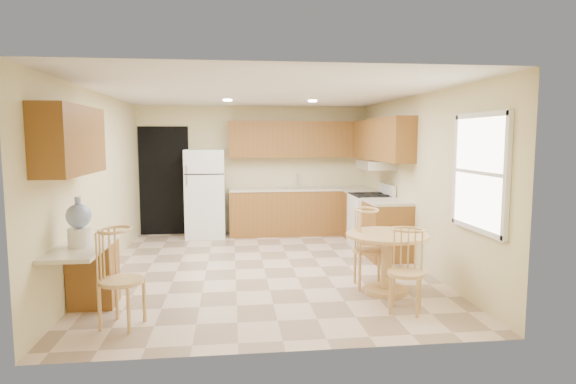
{
  "coord_description": "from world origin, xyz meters",
  "views": [
    {
      "loc": [
        -0.46,
        -6.77,
        1.87
      ],
      "look_at": [
        0.38,
        0.3,
        1.07
      ],
      "focal_mm": 30.0,
      "sensor_mm": 36.0,
      "label": 1
    }
  ],
  "objects": [
    {
      "name": "stove",
      "position": [
        1.92,
        1.18,
        0.47
      ],
      "size": [
        0.65,
        0.76,
        1.09
      ],
      "color": "white",
      "rests_on": "floor"
    },
    {
      "name": "chair_table_b",
      "position": [
        1.4,
        -2.0,
        0.55
      ],
      "size": [
        0.4,
        0.45,
        0.89
      ],
      "rotation": [
        0.0,
        0.0,
        2.67
      ],
      "color": "tan",
      "rests_on": "floor"
    },
    {
      "name": "water_crock",
      "position": [
        -2.0,
        -1.74,
        1.0
      ],
      "size": [
        0.25,
        0.25,
        0.51
      ],
      "color": "white",
      "rests_on": "desk_top"
    },
    {
      "name": "window",
      "position": [
        2.23,
        -1.85,
        1.5
      ],
      "size": [
        0.06,
        1.12,
        1.3
      ],
      "color": "white",
      "rests_on": "wall_right"
    },
    {
      "name": "ceiling",
      "position": [
        0.0,
        0.0,
        2.5
      ],
      "size": [
        4.5,
        5.5,
        0.02
      ],
      "primitive_type": "cube",
      "color": "white",
      "rests_on": "wall_back"
    },
    {
      "name": "chair_table_a",
      "position": [
        1.26,
        -1.11,
        0.6
      ],
      "size": [
        0.44,
        0.56,
        0.98
      ],
      "rotation": [
        0.0,
        0.0,
        -1.65
      ],
      "color": "tan",
      "rests_on": "floor"
    },
    {
      "name": "upper_cab_right",
      "position": [
        2.08,
        1.21,
        1.85
      ],
      "size": [
        0.33,
        2.42,
        0.7
      ],
      "primitive_type": "cube",
      "color": "brown",
      "rests_on": "wall_right"
    },
    {
      "name": "base_cab_back",
      "position": [
        0.88,
        2.45,
        0.43
      ],
      "size": [
        2.75,
        0.6,
        0.87
      ],
      "primitive_type": "cube",
      "color": "brown",
      "rests_on": "floor"
    },
    {
      "name": "floor",
      "position": [
        0.0,
        0.0,
        0.0
      ],
      "size": [
        5.5,
        5.5,
        0.0
      ],
      "primitive_type": "plane",
      "color": "beige",
      "rests_on": "ground"
    },
    {
      "name": "wall_left",
      "position": [
        -2.25,
        0.0,
        1.25
      ],
      "size": [
        0.02,
        5.5,
        2.5
      ],
      "primitive_type": "cube",
      "color": "beige",
      "rests_on": "floor"
    },
    {
      "name": "dining_table",
      "position": [
        1.4,
        -1.26,
        0.48
      ],
      "size": [
        0.98,
        0.98,
        0.73
      ],
      "rotation": [
        0.0,
        0.0,
        -0.27
      ],
      "color": "tan",
      "rests_on": "floor"
    },
    {
      "name": "counter_back",
      "position": [
        0.88,
        2.45,
        0.89
      ],
      "size": [
        2.75,
        0.63,
        0.04
      ],
      "primitive_type": "cube",
      "color": "beige",
      "rests_on": "base_cab_back"
    },
    {
      "name": "counter_right_a",
      "position": [
        1.95,
        1.85,
        0.89
      ],
      "size": [
        0.63,
        0.59,
        0.04
      ],
      "primitive_type": "cube",
      "color": "beige",
      "rests_on": "base_cab_right_a"
    },
    {
      "name": "wall_front",
      "position": [
        0.0,
        -2.75,
        1.25
      ],
      "size": [
        4.5,
        0.02,
        2.5
      ],
      "primitive_type": "cube",
      "color": "beige",
      "rests_on": "floor"
    },
    {
      "name": "upper_cab_back",
      "position": [
        0.88,
        2.58,
        1.85
      ],
      "size": [
        2.75,
        0.33,
        0.7
      ],
      "primitive_type": "cube",
      "color": "brown",
      "rests_on": "wall_back"
    },
    {
      "name": "counter_right_b",
      "position": [
        1.95,
        0.4,
        0.89
      ],
      "size": [
        0.63,
        0.8,
        0.04
      ],
      "primitive_type": "cube",
      "color": "beige",
      "rests_on": "base_cab_right_b"
    },
    {
      "name": "range_hood",
      "position": [
        2.0,
        1.18,
        1.42
      ],
      "size": [
        0.5,
        0.76,
        0.14
      ],
      "primitive_type": "cube",
      "color": "silver",
      "rests_on": "upper_cab_right"
    },
    {
      "name": "can_light_b",
      "position": [
        0.9,
        1.2,
        2.48
      ],
      "size": [
        0.14,
        0.14,
        0.02
      ],
      "primitive_type": "cylinder",
      "color": "white",
      "rests_on": "ceiling"
    },
    {
      "name": "wall_back",
      "position": [
        0.0,
        2.75,
        1.25
      ],
      "size": [
        4.5,
        0.02,
        2.5
      ],
      "primitive_type": "cube",
      "color": "beige",
      "rests_on": "floor"
    },
    {
      "name": "chair_desk",
      "position": [
        -1.55,
        -2.07,
        0.59
      ],
      "size": [
        0.43,
        0.56,
        0.98
      ],
      "rotation": [
        0.0,
        0.0,
        -1.89
      ],
      "color": "tan",
      "rests_on": "floor"
    },
    {
      "name": "refrigerator",
      "position": [
        -0.95,
        2.4,
        0.83
      ],
      "size": [
        0.73,
        0.71,
        1.66
      ],
      "color": "white",
      "rests_on": "floor"
    },
    {
      "name": "sink",
      "position": [
        0.85,
        2.45,
        0.91
      ],
      "size": [
        0.78,
        0.44,
        0.01
      ],
      "primitive_type": "cube",
      "color": "silver",
      "rests_on": "counter_back"
    },
    {
      "name": "desk_top",
      "position": [
        -2.0,
        -1.7,
        0.75
      ],
      "size": [
        0.5,
        1.2,
        0.04
      ],
      "primitive_type": "cube",
      "color": "beige",
      "rests_on": "desk_pedestal"
    },
    {
      "name": "upper_cab_left",
      "position": [
        -2.08,
        -1.6,
        1.85
      ],
      "size": [
        0.33,
        1.4,
        0.7
      ],
      "primitive_type": "cube",
      "color": "brown",
      "rests_on": "wall_left"
    },
    {
      "name": "base_cab_right_a",
      "position": [
        1.95,
        1.85,
        0.43
      ],
      "size": [
        0.6,
        0.59,
        0.87
      ],
      "primitive_type": "cube",
      "color": "brown",
      "rests_on": "floor"
    },
    {
      "name": "wall_right",
      "position": [
        2.25,
        0.0,
        1.25
      ],
      "size": [
        0.02,
        5.5,
        2.5
      ],
      "primitive_type": "cube",
      "color": "beige",
      "rests_on": "floor"
    },
    {
      "name": "can_light_a",
      "position": [
        -0.5,
        1.2,
        2.48
      ],
      "size": [
        0.14,
        0.14,
        0.02
      ],
      "primitive_type": "cylinder",
      "color": "white",
      "rests_on": "ceiling"
    },
    {
      "name": "desk_pedestal",
      "position": [
        -2.0,
        -1.32,
        0.36
      ],
      "size": [
        0.48,
        0.42,
        0.72
      ],
      "primitive_type": "cube",
      "color": "brown",
      "rests_on": "floor"
    },
    {
      "name": "base_cab_right_b",
      "position": [
        1.95,
        0.4,
        0.43
      ],
      "size": [
        0.6,
        0.8,
        0.87
      ],
      "primitive_type": "cube",
      "color": "brown",
      "rests_on": "floor"
    },
    {
      "name": "doorway",
      "position": [
        -1.75,
        2.73,
        1.05
      ],
      "size": [
        0.9,
        0.02,
        2.1
      ],
      "primitive_type": "cube",
      "color": "black",
      "rests_on": "floor"
    }
  ]
}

